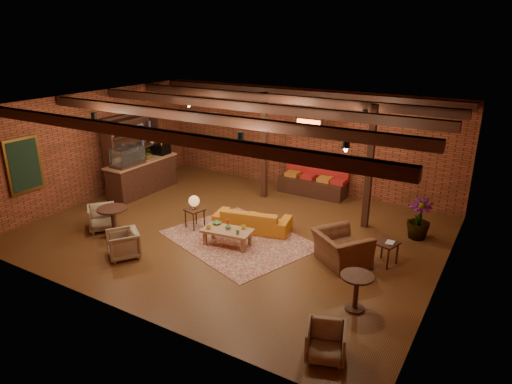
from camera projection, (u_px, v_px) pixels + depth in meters
The scene contains 29 objects.
floor at pixel (234, 231), 11.76m from camera, with size 10.00×10.00×0.00m, color #3C260F.
ceiling at pixel (232, 106), 10.67m from camera, with size 10.00×8.00×0.02m, color black.
wall_back at pixel (303, 139), 14.45m from camera, with size 10.00×0.02×3.20m, color brown.
wall_front at pixel (107, 230), 7.98m from camera, with size 10.00×0.02×3.20m, color brown.
wall_left at pixel (94, 146), 13.62m from camera, with size 0.02×8.00×3.20m, color brown.
wall_right at pixel (449, 211), 8.80m from camera, with size 0.02×8.00×3.20m, color brown.
ceiling_beams at pixel (232, 111), 10.71m from camera, with size 9.80×6.40×0.22m, color black, non-canonical shape.
ceiling_pipe at pixel (265, 111), 12.08m from camera, with size 0.12×0.12×9.60m, color black.
post_left at pixel (264, 146), 13.60m from camera, with size 0.16×0.16×3.20m, color black.
post_right at pixel (369, 168), 11.48m from camera, with size 0.16×0.16×3.20m, color black.
service_counter at pixel (142, 168), 14.27m from camera, with size 0.80×2.50×1.60m, color black, non-canonical shape.
plant_counter at pixel (148, 154), 14.24m from camera, with size 0.35×0.39×0.30m, color #337F33.
shelving_hutch at pixel (134, 153), 14.41m from camera, with size 0.52×2.00×2.40m, color black, non-canonical shape.
chalkboard_menu at pixel (24, 165), 11.73m from camera, with size 0.08×0.96×1.46m, color black.
banquette at pixel (313, 179), 14.17m from camera, with size 2.10×0.70×1.00m, color #AB1E1C, non-canonical shape.
service_sign at pixel (309, 123), 13.17m from camera, with size 0.86×0.06×0.30m, color #FF5B19.
ceiling_spotlights at pixel (232, 121), 10.79m from camera, with size 6.40×4.40×0.28m, color black, non-canonical shape.
rug at pixel (238, 239), 11.26m from camera, with size 3.39×2.59×0.01m, color maroon.
sofa at pixel (252, 219), 11.74m from camera, with size 1.96×0.77×0.57m, color #BB6A19.
coffee_table at pixel (227, 231), 10.87m from camera, with size 1.26×0.75×0.66m.
side_table_lamp at pixel (194, 204), 11.71m from camera, with size 0.52×0.52×0.89m.
round_table_left at pixel (113, 217), 11.27m from camera, with size 0.73×0.73×0.76m.
armchair_a at pixel (102, 216), 11.75m from camera, with size 0.68×0.64×0.70m, color tan.
armchair_b at pixel (123, 243), 10.32m from camera, with size 0.67×0.63×0.69m, color tan.
armchair_right at pixel (342, 243), 9.97m from camera, with size 1.13×0.74×0.99m, color brown.
side_table_book at pixel (386, 244), 9.97m from camera, with size 0.58×0.58×0.55m.
round_table_right at pixel (356, 287), 8.32m from camera, with size 0.61×0.61×0.71m.
armchair_far at pixel (326, 340), 7.15m from camera, with size 0.61×0.57×0.63m, color tan.
plant_tall at pixel (424, 179), 10.84m from camera, with size 1.73×1.73×3.08m, color #4C7F4C.
Camera 1 is at (5.98, -8.91, 4.93)m, focal length 32.00 mm.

